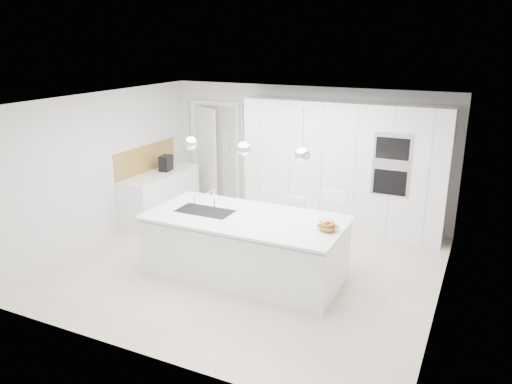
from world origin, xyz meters
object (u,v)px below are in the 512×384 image
at_px(espresso_machine, 166,163).
at_px(bar_stool_left, 293,229).
at_px(island_base, 244,248).
at_px(fruit_bowl, 328,228).
at_px(bar_stool_right, 330,230).

relative_size(espresso_machine, bar_stool_left, 0.30).
xyz_separation_m(espresso_machine, bar_stool_left, (2.95, -0.87, -0.55)).
bearing_deg(island_base, fruit_bowl, 1.97).
xyz_separation_m(island_base, espresso_machine, (-2.53, 1.69, 0.62)).
xyz_separation_m(fruit_bowl, bar_stool_right, (-0.21, 0.82, -0.36)).
bearing_deg(espresso_machine, bar_stool_right, -22.20).
bearing_deg(fruit_bowl, bar_stool_left, 135.58).
bearing_deg(fruit_bowl, bar_stool_right, 104.05).
relative_size(fruit_bowl, bar_stool_left, 0.27).
height_order(espresso_machine, bar_stool_right, espresso_machine).
distance_m(island_base, fruit_bowl, 1.32).
distance_m(island_base, bar_stool_left, 0.93).
xyz_separation_m(island_base, fruit_bowl, (1.22, 0.04, 0.50)).
height_order(island_base, fruit_bowl, fruit_bowl).
bearing_deg(fruit_bowl, island_base, -178.03).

